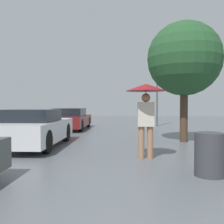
{
  "coord_description": "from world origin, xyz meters",
  "views": [
    {
      "loc": [
        -0.32,
        -0.92,
        1.36
      ],
      "look_at": [
        -0.61,
        5.41,
        1.18
      ],
      "focal_mm": 40.0,
      "sensor_mm": 36.0,
      "label": 1
    }
  ],
  "objects_px": {
    "pedestrian": "(146,100)",
    "street_lamp": "(157,78)",
    "parked_car_middle": "(34,128)",
    "tree": "(184,59)",
    "trash_bin": "(209,154)",
    "parked_car_farthest": "(71,119)"
  },
  "relations": [
    {
      "from": "tree",
      "to": "parked_car_farthest",
      "type": "bearing_deg",
      "value": 137.91
    },
    {
      "from": "parked_car_middle",
      "to": "street_lamp",
      "type": "relative_size",
      "value": 0.76
    },
    {
      "from": "parked_car_middle",
      "to": "parked_car_farthest",
      "type": "height_order",
      "value": "parked_car_middle"
    },
    {
      "from": "pedestrian",
      "to": "parked_car_middle",
      "type": "xyz_separation_m",
      "value": [
        -3.5,
        1.72,
        -0.89
      ]
    },
    {
      "from": "tree",
      "to": "trash_bin",
      "type": "height_order",
      "value": "tree"
    },
    {
      "from": "street_lamp",
      "to": "trash_bin",
      "type": "relative_size",
      "value": 6.24
    },
    {
      "from": "pedestrian",
      "to": "street_lamp",
      "type": "distance_m",
      "value": 10.07
    },
    {
      "from": "parked_car_middle",
      "to": "trash_bin",
      "type": "relative_size",
      "value": 4.71
    },
    {
      "from": "tree",
      "to": "trash_bin",
      "type": "bearing_deg",
      "value": -97.45
    },
    {
      "from": "pedestrian",
      "to": "tree",
      "type": "bearing_deg",
      "value": 60.66
    },
    {
      "from": "parked_car_farthest",
      "to": "tree",
      "type": "xyz_separation_m",
      "value": [
        5.21,
        -4.7,
        2.47
      ]
    },
    {
      "from": "tree",
      "to": "street_lamp",
      "type": "bearing_deg",
      "value": 90.5
    },
    {
      "from": "parked_car_middle",
      "to": "trash_bin",
      "type": "bearing_deg",
      "value": -35.19
    },
    {
      "from": "parked_car_middle",
      "to": "tree",
      "type": "relative_size",
      "value": 0.89
    },
    {
      "from": "trash_bin",
      "to": "pedestrian",
      "type": "bearing_deg",
      "value": 125.5
    },
    {
      "from": "parked_car_farthest",
      "to": "street_lamp",
      "type": "height_order",
      "value": "street_lamp"
    },
    {
      "from": "pedestrian",
      "to": "trash_bin",
      "type": "height_order",
      "value": "pedestrian"
    },
    {
      "from": "street_lamp",
      "to": "pedestrian",
      "type": "bearing_deg",
      "value": -99.27
    },
    {
      "from": "parked_car_farthest",
      "to": "pedestrian",
      "type": "bearing_deg",
      "value": -65.17
    },
    {
      "from": "pedestrian",
      "to": "trash_bin",
      "type": "bearing_deg",
      "value": -54.5
    },
    {
      "from": "tree",
      "to": "parked_car_middle",
      "type": "bearing_deg",
      "value": -166.51
    },
    {
      "from": "parked_car_middle",
      "to": "tree",
      "type": "distance_m",
      "value": 5.85
    }
  ]
}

